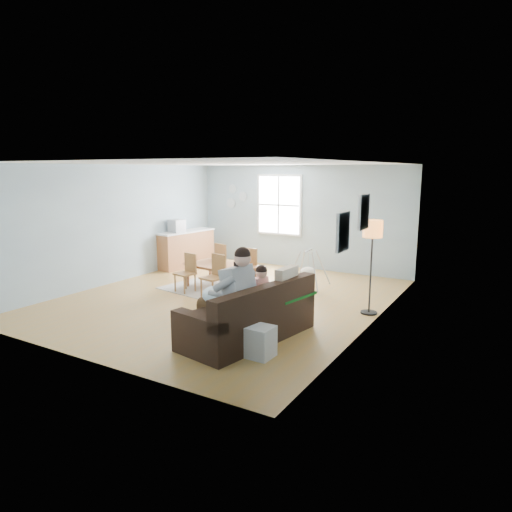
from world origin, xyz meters
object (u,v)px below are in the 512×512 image
Objects in this scene: storage_cube at (258,341)px; baby_swing at (308,271)px; dining_table at (220,277)px; floor_lamp at (372,237)px; chair_se at (215,274)px; chair_ne at (252,265)px; toddler at (256,287)px; chair_nw at (224,260)px; counter at (186,248)px; sofa at (251,319)px; monitor at (177,226)px; chair_sw at (187,271)px; father at (230,292)px.

storage_cube is 0.52× the size of baby_swing.
floor_lamp is at bearing 7.95° from dining_table.
chair_ne is (0.19, 1.12, 0.00)m from chair_se.
chair_nw is at bearing 132.54° from toddler.
storage_cube is (0.48, -0.75, -0.55)m from toddler.
floor_lamp is 3.83m from chair_nw.
storage_cube is 0.49× the size of chair_se.
storage_cube is 3.10m from chair_se.
counter is (-4.26, 3.52, -0.28)m from toddler.
counter reaches higher than baby_swing.
baby_swing reaches higher than storage_cube.
floor_lamp reaches higher than sofa.
counter is at bearing 137.98° from storage_cube.
floor_lamp is 5.67m from monitor.
sofa is at bearing 129.71° from storage_cube.
chair_se is 3.29m from counter.
dining_table is 1.87× the size of chair_sw.
dining_table is 0.74m from chair_sw.
sofa is at bearing -41.04° from counter.
toddler is 0.53× the size of floor_lamp.
toddler is at bearing 100.88° from sofa.
counter reaches higher than storage_cube.
father is 1.66× the size of chair_ne.
father is 0.84× the size of counter.
father is (-0.19, -0.29, 0.48)m from sofa.
floor_lamp is 1.89× the size of chair_nw.
father is 3.19m from chair_sw.
baby_swing is at bearing 99.25° from toddler.
monitor is (-2.52, 1.82, 0.63)m from chair_se.
chair_nw is 1.00× the size of chair_ne.
chair_sw is at bearing -98.75° from chair_nw.
floor_lamp is 1.89× the size of chair_ne.
monitor is at bearing 160.39° from dining_table.
dining_table is 1.70× the size of chair_nw.
sofa is at bearing -37.53° from dining_table.
father is 1.64× the size of toddler.
chair_se reaches higher than baby_swing.
dining_table is (-2.56, 2.75, 0.05)m from storage_cube.
floor_lamp is 2.00× the size of baby_swing.
counter reaches higher than chair_sw.
monitor is at bearing 165.64° from chair_ne.
father is 3.71m from baby_swing.
baby_swing is (-0.36, 3.67, -0.42)m from father.
toddler is at bearing -30.06° from chair_sw.
floor_lamp is 3.00m from chair_ne.
baby_swing is at bearing 104.24° from storage_cube.
sofa reaches higher than storage_cube.
counter is at bearing 153.85° from dining_table.
toddler is at bearing -47.46° from chair_nw.
counter is (-2.17, 1.52, 0.22)m from dining_table.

